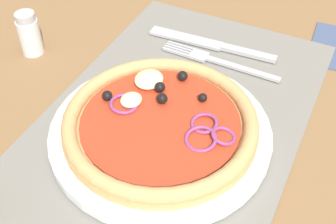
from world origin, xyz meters
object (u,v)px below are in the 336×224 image
Objects in this scene: knife at (210,44)px; pizza at (159,121)px; plate at (159,132)px; pepper_shaker at (29,34)px; fork at (214,60)px.

pizza is at bearing 91.40° from knife.
plate is at bearing -153.07° from pizza.
plate is 1.34× the size of knife.
plate is 4.01× the size of pepper_shaker.
fork is (16.89, -0.42, -0.47)cm from plate.
pepper_shaker reaches higher than fork.
knife is at bearing 4.12° from pizza.
pizza is at bearing -106.64° from pepper_shaker.
pepper_shaker is at bearing 73.12° from plate.
pepper_shaker is (-12.70, 23.63, 2.60)cm from knife.
fork is at bearing -1.41° from plate.
pepper_shaker is at bearing 21.45° from fork.
pepper_shaker reaches higher than pizza.
pizza is 3.49× the size of pepper_shaker.
pepper_shaker is at bearing 73.36° from pizza.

